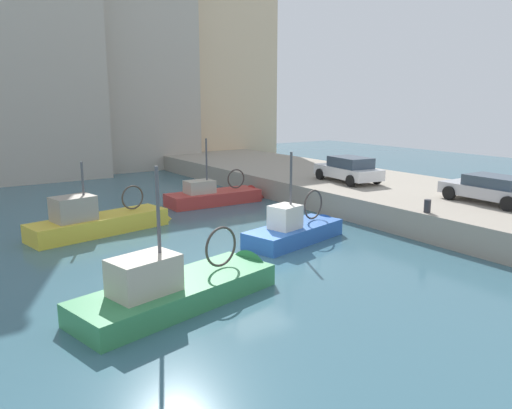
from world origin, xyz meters
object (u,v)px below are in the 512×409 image
Objects in this scene: fishing_boat_red at (219,201)px; mooring_bollard_mid at (427,206)px; fishing_boat_yellow at (105,229)px; parked_car_white at (349,169)px; fishing_boat_green at (188,296)px; parked_car_silver at (492,189)px; fishing_boat_blue at (299,237)px.

mooring_bollard_mid is (3.35, -11.62, 1.37)m from fishing_boat_red.
fishing_boat_yellow is 1.61× the size of parked_car_white.
fishing_boat_green reaches higher than fishing_boat_yellow.
parked_car_silver is 8.07m from parked_car_white.
fishing_boat_blue reaches higher than mooring_bollard_mid.
fishing_boat_green is at bearing -154.54° from fishing_boat_blue.
parked_car_white is (7.27, 4.59, 1.81)m from fishing_boat_blue.
fishing_boat_red reaches higher than parked_car_silver.
mooring_bollard_mid is (-4.03, 0.36, -0.39)m from parked_car_silver.
mooring_bollard_mid is (10.80, -8.89, 1.31)m from fishing_boat_yellow.
fishing_boat_yellow is at bearing 137.64° from fishing_boat_blue.
parked_car_white is (14.10, 7.84, 1.79)m from fishing_boat_green.
fishing_boat_green is at bearing 179.46° from parked_car_silver.
parked_car_white is (6.24, -4.00, 1.83)m from fishing_boat_red.
fishing_boat_red is 1.41× the size of parked_car_silver.
mooring_bollard_mid is at bearing -73.94° from fishing_boat_red.
fishing_boat_blue reaches higher than fishing_boat_yellow.
fishing_boat_blue is 8.70m from fishing_boat_yellow.
fishing_boat_green is 11.28m from mooring_bollard_mid.
fishing_boat_green is 16.23m from parked_car_white.
parked_car_white is 8.17m from mooring_bollard_mid.
fishing_boat_blue is at bearing 25.46° from fishing_boat_green.
parked_car_white is at bearing 69.20° from mooring_bollard_mid.
fishing_boat_yellow is at bearing 174.72° from parked_car_white.
fishing_boat_yellow is 12.93× the size of mooring_bollard_mid.
fishing_boat_blue is 5.49m from mooring_bollard_mid.
parked_car_silver is at bearing -0.54° from fishing_boat_green.
fishing_boat_yellow is 9.12m from fishing_boat_green.
fishing_boat_red reaches higher than parked_car_white.
fishing_boat_blue is at bearing -96.84° from fishing_boat_red.
parked_car_silver is at bearing -22.00° from fishing_boat_blue.
fishing_boat_green is 1.65× the size of parked_car_silver.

